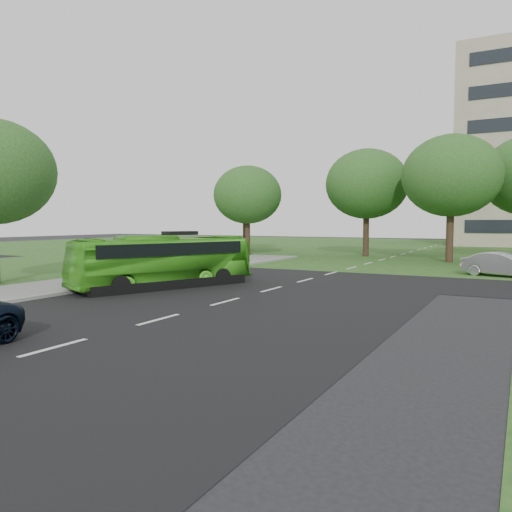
{
  "coord_description": "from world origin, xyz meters",
  "views": [
    {
      "loc": [
        10.14,
        -14.3,
        3.13
      ],
      "look_at": [
        -0.27,
        5.0,
        1.6
      ],
      "focal_mm": 35.0,
      "sensor_mm": 36.0,
      "label": 1
    }
  ],
  "objects_px": {
    "bus": "(164,261)",
    "tree_park_c": "(451,176)",
    "tree_park_f": "(245,199)",
    "tree_park_b": "(367,184)",
    "sedan": "(502,264)",
    "tree_park_a": "(248,195)"
  },
  "relations": [
    {
      "from": "tree_park_a",
      "to": "tree_park_f",
      "type": "relative_size",
      "value": 1.01
    },
    {
      "from": "tree_park_f",
      "to": "bus",
      "type": "relative_size",
      "value": 0.9
    },
    {
      "from": "tree_park_c",
      "to": "tree_park_f",
      "type": "bearing_deg",
      "value": 163.77
    },
    {
      "from": "tree_park_a",
      "to": "tree_park_f",
      "type": "xyz_separation_m",
      "value": [
        -4.48,
        7.42,
        -0.02
      ]
    },
    {
      "from": "sedan",
      "to": "tree_park_a",
      "type": "bearing_deg",
      "value": 85.65
    },
    {
      "from": "bus",
      "to": "sedan",
      "type": "relative_size",
      "value": 2.11
    },
    {
      "from": "tree_park_c",
      "to": "tree_park_f",
      "type": "relative_size",
      "value": 1.2
    },
    {
      "from": "tree_park_b",
      "to": "tree_park_f",
      "type": "distance_m",
      "value": 14.14
    },
    {
      "from": "sedan",
      "to": "tree_park_c",
      "type": "bearing_deg",
      "value": 39.71
    },
    {
      "from": "tree_park_f",
      "to": "tree_park_c",
      "type": "bearing_deg",
      "value": -16.23
    },
    {
      "from": "tree_park_c",
      "to": "bus",
      "type": "relative_size",
      "value": 1.08
    },
    {
      "from": "tree_park_c",
      "to": "tree_park_f",
      "type": "distance_m",
      "value": 22.23
    },
    {
      "from": "tree_park_f",
      "to": "sedan",
      "type": "xyz_separation_m",
      "value": [
        25.23,
        -14.98,
        -4.75
      ]
    },
    {
      "from": "tree_park_a",
      "to": "tree_park_f",
      "type": "bearing_deg",
      "value": 121.16
    },
    {
      "from": "tree_park_f",
      "to": "bus",
      "type": "height_order",
      "value": "tree_park_f"
    },
    {
      "from": "tree_park_b",
      "to": "tree_park_f",
      "type": "relative_size",
      "value": 1.19
    },
    {
      "from": "tree_park_f",
      "to": "sedan",
      "type": "height_order",
      "value": "tree_park_f"
    },
    {
      "from": "tree_park_b",
      "to": "sedan",
      "type": "relative_size",
      "value": 2.26
    },
    {
      "from": "bus",
      "to": "sedan",
      "type": "xyz_separation_m",
      "value": [
        13.94,
        12.66,
        -0.54
      ]
    },
    {
      "from": "bus",
      "to": "tree_park_b",
      "type": "bearing_deg",
      "value": 106.44
    },
    {
      "from": "tree_park_a",
      "to": "bus",
      "type": "relative_size",
      "value": 0.91
    },
    {
      "from": "bus",
      "to": "tree_park_c",
      "type": "bearing_deg",
      "value": 87.25
    }
  ]
}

